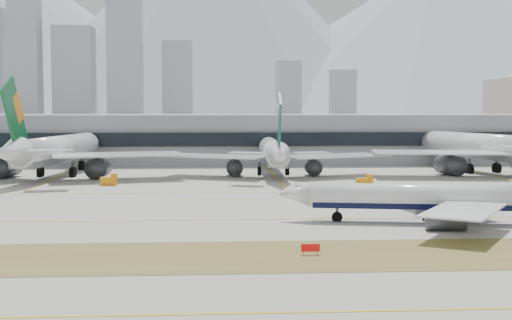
{
  "coord_description": "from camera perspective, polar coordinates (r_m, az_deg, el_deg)",
  "views": [
    {
      "loc": [
        1.65,
        -113.46,
        17.23
      ],
      "look_at": [
        9.94,
        18.0,
        7.5
      ],
      "focal_mm": 50.0,
      "sensor_mm": 36.0,
      "label": 1
    }
  ],
  "objects": [
    {
      "name": "widebody_eva",
      "position": [
        182.38,
        -15.82,
        0.67
      ],
      "size": [
        67.17,
        66.27,
        24.16
      ],
      "rotation": [
        0.0,
        0.0,
        1.44
      ],
      "color": "white",
      "rests_on": "ground"
    },
    {
      "name": "mountain_ridge",
      "position": [
        1526.82,
        -2.45,
        10.41
      ],
      "size": [
        2830.0,
        1120.0,
        470.0
      ],
      "color": "#9EA8B7",
      "rests_on": "ground"
    },
    {
      "name": "taxiing_airliner",
      "position": [
        109.39,
        14.08,
        -2.99
      ],
      "size": [
        45.83,
        39.38,
        15.47
      ],
      "rotation": [
        0.0,
        0.0,
        2.96
      ],
      "color": "white",
      "rests_on": "ground"
    },
    {
      "name": "apron_markings",
      "position": [
        61.97,
        -5.1,
        -11.92
      ],
      "size": [
        360.0,
        122.22,
        0.06
      ],
      "color": "brown",
      "rests_on": "ground"
    },
    {
      "name": "gse_c",
      "position": [
        157.47,
        8.71,
        -1.72
      ],
      "size": [
        3.55,
        2.0,
        2.6
      ],
      "color": "orange",
      "rests_on": "ground"
    },
    {
      "name": "widebody_china_air",
      "position": [
        195.25,
        17.94,
        0.89
      ],
      "size": [
        67.37,
        67.18,
        24.74
      ],
      "rotation": [
        0.0,
        0.0,
        1.82
      ],
      "color": "white",
      "rests_on": "ground"
    },
    {
      "name": "widebody_cathay",
      "position": [
        180.83,
        1.41,
        0.52
      ],
      "size": [
        58.66,
        57.28,
        20.91
      ],
      "rotation": [
        0.0,
        0.0,
        1.54
      ],
      "color": "white",
      "rests_on": "ground"
    },
    {
      "name": "hold_sign_right",
      "position": [
        83.88,
        4.38,
        -7.03
      ],
      "size": [
        2.2,
        0.15,
        1.35
      ],
      "color": "red",
      "rests_on": "ground"
    },
    {
      "name": "ground",
      "position": [
        114.77,
        -4.4,
        -4.42
      ],
      "size": [
        3000.0,
        3000.0,
        0.0
      ],
      "primitive_type": "plane",
      "color": "#9B9891",
      "rests_on": "ground"
    },
    {
      "name": "gse_b",
      "position": [
        161.13,
        -11.66,
        -1.63
      ],
      "size": [
        3.55,
        2.0,
        2.6
      ],
      "color": "orange",
      "rests_on": "ground"
    },
    {
      "name": "city_skyline",
      "position": [
        578.07,
        -14.53,
        7.32
      ],
      "size": [
        342.0,
        49.8,
        140.0
      ],
      "color": "#9499A8",
      "rests_on": "ground"
    },
    {
      "name": "terminal",
      "position": [
        228.51,
        -4.02,
        1.78
      ],
      "size": [
        280.0,
        43.1,
        15.0
      ],
      "color": "gray",
      "rests_on": "ground"
    }
  ]
}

